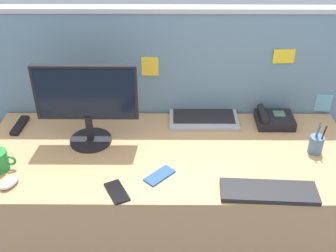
{
  "coord_description": "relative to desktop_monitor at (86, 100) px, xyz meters",
  "views": [
    {
      "loc": [
        0.01,
        -1.64,
        1.94
      ],
      "look_at": [
        0.0,
        0.05,
        0.83
      ],
      "focal_mm": 45.22,
      "sensor_mm": 36.0,
      "label": 1
    }
  ],
  "objects": [
    {
      "name": "ground_plane",
      "position": [
        0.39,
        -0.1,
        -0.94
      ],
      "size": [
        10.0,
        10.0,
        0.0
      ],
      "primitive_type": "plane",
      "color": "#4C515B"
    },
    {
      "name": "desk",
      "position": [
        0.39,
        -0.1,
        -0.59
      ],
      "size": [
        1.8,
        0.72,
        0.71
      ],
      "primitive_type": "cube",
      "color": "tan",
      "rests_on": "ground_plane"
    },
    {
      "name": "cubicle_divider",
      "position": [
        0.39,
        0.3,
        -0.3
      ],
      "size": [
        2.21,
        0.08,
        1.29
      ],
      "color": "#6084A3",
      "rests_on": "ground_plane"
    },
    {
      "name": "desktop_monitor",
      "position": [
        0.0,
        0.0,
        0.0
      ],
      "size": [
        0.49,
        0.21,
        0.41
      ],
      "color": "black",
      "rests_on": "desk"
    },
    {
      "name": "laptop",
      "position": [
        0.58,
        0.24,
        -0.18
      ],
      "size": [
        0.37,
        0.25,
        0.23
      ],
      "color": "#9EA0A8",
      "rests_on": "desk"
    },
    {
      "name": "desk_phone",
      "position": [
        0.95,
        0.16,
        -0.21
      ],
      "size": [
        0.19,
        0.16,
        0.08
      ],
      "color": "black",
      "rests_on": "desk"
    },
    {
      "name": "keyboard_main",
      "position": [
        0.82,
        -0.39,
        -0.23
      ],
      "size": [
        0.42,
        0.16,
        0.02
      ],
      "primitive_type": "cube",
      "rotation": [
        0.0,
        0.0,
        -0.05
      ],
      "color": "#232328",
      "rests_on": "desk"
    },
    {
      "name": "computer_mouse_right_hand",
      "position": [
        -0.3,
        -0.34,
        -0.22
      ],
      "size": [
        0.09,
        0.12,
        0.03
      ],
      "primitive_type": "ellipsoid",
      "rotation": [
        0.0,
        0.0,
        -0.38
      ],
      "color": "silver",
      "rests_on": "desk"
    },
    {
      "name": "pen_cup",
      "position": [
        1.1,
        -0.09,
        -0.19
      ],
      "size": [
        0.07,
        0.07,
        0.17
      ],
      "color": "#4C7093",
      "rests_on": "desk"
    },
    {
      "name": "cell_phone_blue_case",
      "position": [
        0.35,
        -0.28,
        -0.23
      ],
      "size": [
        0.15,
        0.15,
        0.01
      ],
      "primitive_type": "cube",
      "rotation": [
        0.0,
        0.0,
        -0.76
      ],
      "color": "blue",
      "rests_on": "desk"
    },
    {
      "name": "cell_phone_black_slab",
      "position": [
        0.17,
        -0.39,
        -0.23
      ],
      "size": [
        0.13,
        0.16,
        0.01
      ],
      "primitive_type": "cube",
      "rotation": [
        0.0,
        0.0,
        0.47
      ],
      "color": "black",
      "rests_on": "desk"
    },
    {
      "name": "tv_remote",
      "position": [
        -0.4,
        0.12,
        -0.23
      ],
      "size": [
        0.06,
        0.17,
        0.02
      ],
      "primitive_type": "cube",
      "rotation": [
        0.0,
        0.0,
        -0.07
      ],
      "color": "black",
      "rests_on": "desk"
    }
  ]
}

